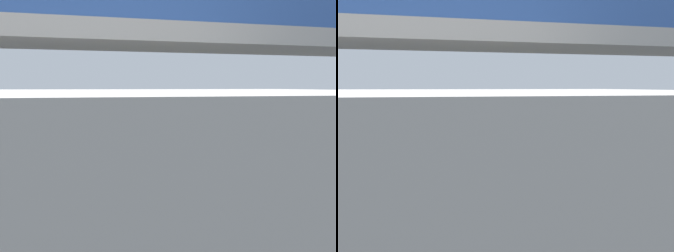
% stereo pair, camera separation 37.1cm
% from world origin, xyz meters
% --- Properties ---
extents(ground, '(80.00, 80.00, 0.00)m').
position_xyz_m(ground, '(0.00, 0.00, 0.00)').
color(ground, '#2D3033').
extents(city_bus, '(11.54, 2.85, 3.15)m').
position_xyz_m(city_bus, '(-0.23, 0.26, 1.88)').
color(city_bus, yellow).
rests_on(city_bus, ground).
extents(bicycle_blue, '(1.77, 0.44, 0.96)m').
position_xyz_m(bicycle_blue, '(-10.64, 3.57, 0.37)').
color(bicycle_blue, black).
rests_on(bicycle_blue, ground).
extents(bicycle_black, '(1.77, 0.44, 0.96)m').
position_xyz_m(bicycle_black, '(-9.83, 5.25, 0.37)').
color(bicycle_black, black).
rests_on(bicycle_black, ground).
extents(bicycle_green, '(1.77, 0.44, 0.96)m').
position_xyz_m(bicycle_green, '(-10.83, 2.44, 0.37)').
color(bicycle_green, black).
rests_on(bicycle_green, ground).
extents(pedestrian, '(0.38, 0.38, 1.79)m').
position_xyz_m(pedestrian, '(8.05, -0.64, 0.89)').
color(pedestrian, '#2D2D38').
rests_on(pedestrian, ground).
extents(traffic_sign, '(0.08, 0.60, 2.80)m').
position_xyz_m(traffic_sign, '(-7.83, -2.68, 1.89)').
color(traffic_sign, slate).
rests_on(traffic_sign, ground).
extents(lane_dash_leftmost, '(2.00, 0.20, 0.01)m').
position_xyz_m(lane_dash_leftmost, '(-6.00, -3.07, 0.00)').
color(lane_dash_leftmost, silver).
rests_on(lane_dash_leftmost, ground).
extents(lane_dash_left, '(2.00, 0.20, 0.01)m').
position_xyz_m(lane_dash_left, '(-2.00, -3.07, 0.00)').
color(lane_dash_left, silver).
rests_on(lane_dash_left, ground).
extents(lane_dash_centre, '(2.00, 0.20, 0.01)m').
position_xyz_m(lane_dash_centre, '(2.00, -3.07, 0.00)').
color(lane_dash_centre, silver).
rests_on(lane_dash_centre, ground).
extents(lane_dash_right, '(2.00, 0.20, 0.01)m').
position_xyz_m(lane_dash_right, '(6.00, -3.07, 0.00)').
color(lane_dash_right, silver).
rests_on(lane_dash_right, ground).
extents(pedestrian_overpass, '(27.40, 2.60, 6.94)m').
position_xyz_m(pedestrian_overpass, '(0.00, 12.31, 5.15)').
color(pedestrian_overpass, '#B2ADA5').
rests_on(pedestrian_overpass, ground).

